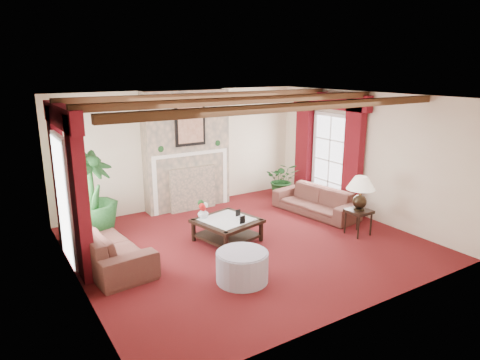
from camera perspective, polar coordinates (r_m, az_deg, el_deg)
floor at (r=8.10m, az=0.96°, el=-8.39°), size 6.00×6.00×0.00m
ceiling at (r=7.45m, az=1.05°, el=11.04°), size 6.00×6.00×0.00m
back_wall at (r=10.03m, az=-7.59°, el=4.14°), size 6.00×0.02×2.70m
left_wall at (r=6.59m, az=-21.48°, el=-2.49°), size 0.02×5.50×2.70m
right_wall at (r=9.59m, az=16.24°, el=3.18°), size 0.02×5.50×2.70m
ceiling_beams at (r=7.46m, az=1.05°, el=10.58°), size 6.00×3.00×0.12m
fireplace at (r=9.69m, az=-7.37°, el=11.82°), size 2.00×0.52×2.70m
french_door_left at (r=7.39m, az=-23.32°, el=5.35°), size 0.10×1.10×2.16m
french_door_right at (r=10.14m, az=12.23°, el=8.51°), size 0.10×1.10×2.16m
curtains_left at (r=7.36m, az=-22.81°, el=8.68°), size 0.20×2.40×2.55m
curtains_right at (r=10.03m, az=11.90°, el=10.87°), size 0.20×2.40×2.55m
sofa_left at (r=7.56m, az=-17.62°, el=-7.21°), size 2.41×1.10×0.89m
sofa_right at (r=9.67m, az=10.08°, el=-2.25°), size 2.16×1.17×0.78m
potted_palm at (r=8.56m, az=-19.13°, el=-4.41°), size 2.75×2.75×0.99m
small_plant at (r=10.84m, az=5.68°, el=-0.43°), size 1.66×1.66×0.70m
coffee_table at (r=8.12m, az=-1.71°, el=-6.71°), size 1.24×1.24×0.42m
side_table at (r=8.72m, az=15.46°, el=-5.43°), size 0.52×0.52×0.51m
ottoman at (r=6.68m, az=0.29°, el=-11.48°), size 0.80×0.80×0.47m
table_lamp at (r=8.54m, az=15.74°, el=-1.65°), size 0.54×0.54×0.69m
flower_vase at (r=8.12m, az=-4.95°, el=-4.41°), size 0.27×0.28×0.20m
book at (r=7.92m, az=0.51°, el=-4.54°), size 0.23×0.19×0.29m
photo_frame_a at (r=7.80m, az=0.33°, el=-5.36°), size 0.12×0.04×0.15m
photo_frame_b at (r=8.19m, az=-0.27°, el=-4.41°), size 0.11×0.03×0.14m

